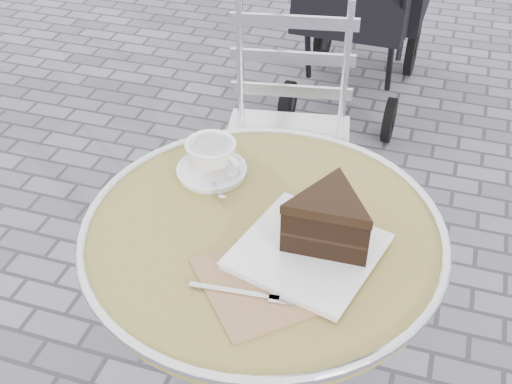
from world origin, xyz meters
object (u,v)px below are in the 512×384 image
(cafe_table, at_px, (263,287))
(cake_plate_set, at_px, (323,228))
(bistro_chair, at_px, (289,108))
(cappuccino_set, at_px, (212,160))

(cafe_table, xyz_separation_m, cake_plate_set, (0.12, -0.03, 0.22))
(cafe_table, xyz_separation_m, bistro_chair, (-0.15, 0.78, -0.04))
(cake_plate_set, xyz_separation_m, bistro_chair, (-0.28, 0.81, -0.26))
(cafe_table, distance_m, bistro_chair, 0.80)
(cappuccino_set, xyz_separation_m, bistro_chair, (0.00, 0.64, -0.23))
(cappuccino_set, distance_m, bistro_chair, 0.68)
(cafe_table, height_order, cappuccino_set, cappuccino_set)
(cafe_table, relative_size, cappuccino_set, 4.42)
(cappuccino_set, bearing_deg, cake_plate_set, -9.21)
(cappuccino_set, relative_size, cake_plate_set, 0.43)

